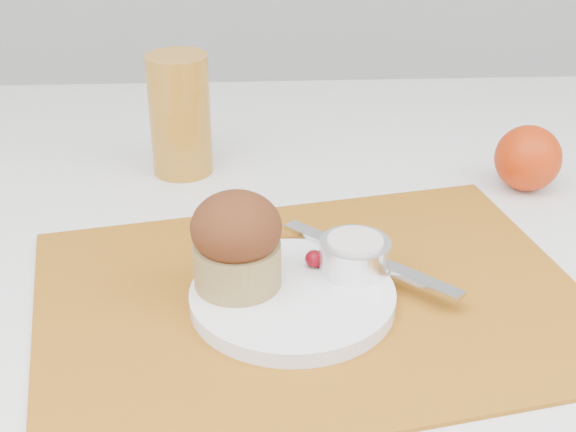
{
  "coord_description": "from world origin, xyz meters",
  "views": [
    {
      "loc": [
        -0.1,
        -0.76,
        1.16
      ],
      "look_at": [
        -0.07,
        -0.09,
        0.8
      ],
      "focal_mm": 50.0,
      "sensor_mm": 36.0,
      "label": 1
    }
  ],
  "objects_px": {
    "plate": "(292,297)",
    "orange": "(528,158)",
    "muffin": "(237,242)",
    "juice_glass": "(180,115)"
  },
  "relations": [
    {
      "from": "plate",
      "to": "orange",
      "type": "bearing_deg",
      "value": 39.16
    },
    {
      "from": "plate",
      "to": "muffin",
      "type": "bearing_deg",
      "value": 164.66
    },
    {
      "from": "plate",
      "to": "juice_glass",
      "type": "height_order",
      "value": "juice_glass"
    },
    {
      "from": "muffin",
      "to": "orange",
      "type": "bearing_deg",
      "value": 33.25
    },
    {
      "from": "plate",
      "to": "orange",
      "type": "distance_m",
      "value": 0.36
    },
    {
      "from": "juice_glass",
      "to": "muffin",
      "type": "height_order",
      "value": "juice_glass"
    },
    {
      "from": "orange",
      "to": "plate",
      "type": "bearing_deg",
      "value": -140.84
    },
    {
      "from": "orange",
      "to": "muffin",
      "type": "relative_size",
      "value": 0.85
    },
    {
      "from": "plate",
      "to": "juice_glass",
      "type": "bearing_deg",
      "value": 111.36
    },
    {
      "from": "juice_glass",
      "to": "muffin",
      "type": "xyz_separation_m",
      "value": [
        0.07,
        -0.28,
        -0.01
      ]
    }
  ]
}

